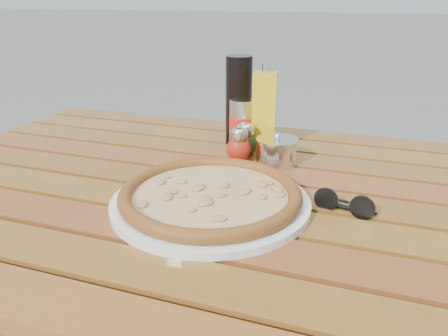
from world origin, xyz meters
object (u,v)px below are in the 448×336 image
(pizza, at_px, (210,194))
(dark_bottle, at_px, (239,100))
(pepper_shaker, at_px, (239,145))
(parmesan_tin, at_px, (277,151))
(oregano_shaker, at_px, (246,140))
(olive_oil_cruet, at_px, (265,111))
(table, at_px, (221,219))
(soda_can, at_px, (243,123))
(sunglasses, at_px, (344,204))
(plate, at_px, (211,202))

(pizza, height_order, dark_bottle, dark_bottle)
(pepper_shaker, distance_m, parmesan_tin, 0.09)
(oregano_shaker, bearing_deg, olive_oil_cruet, 61.53)
(pepper_shaker, height_order, oregano_shaker, same)
(parmesan_tin, bearing_deg, table, -116.65)
(olive_oil_cruet, bearing_deg, parmesan_tin, -58.73)
(pepper_shaker, relative_size, parmesan_tin, 0.77)
(dark_bottle, bearing_deg, soda_can, -52.21)
(table, bearing_deg, olive_oil_cruet, 83.88)
(dark_bottle, relative_size, sunglasses, 1.98)
(pepper_shaker, distance_m, oregano_shaker, 0.04)
(plate, height_order, oregano_shaker, oregano_shaker)
(plate, xyz_separation_m, oregano_shaker, (-0.02, 0.28, 0.03))
(parmesan_tin, bearing_deg, oregano_shaker, 159.64)
(soda_can, distance_m, olive_oil_cruet, 0.07)
(plate, relative_size, sunglasses, 3.23)
(plate, relative_size, dark_bottle, 1.64)
(dark_bottle, height_order, olive_oil_cruet, dark_bottle)
(plate, distance_m, pepper_shaker, 0.24)
(pizza, height_order, parmesan_tin, parmesan_tin)
(plate, distance_m, pizza, 0.02)
(sunglasses, bearing_deg, plate, -155.31)
(plate, xyz_separation_m, sunglasses, (0.23, 0.05, 0.01))
(table, height_order, pepper_shaker, pepper_shaker)
(oregano_shaker, distance_m, sunglasses, 0.34)
(table, xyz_separation_m, dark_bottle, (-0.05, 0.28, 0.19))
(oregano_shaker, height_order, dark_bottle, dark_bottle)
(pizza, bearing_deg, olive_oil_cruet, 87.79)
(pizza, distance_m, olive_oil_cruet, 0.34)
(soda_can, height_order, sunglasses, soda_can)
(pizza, distance_m, sunglasses, 0.24)
(olive_oil_cruet, bearing_deg, sunglasses, -52.12)
(table, relative_size, sunglasses, 12.58)
(table, distance_m, dark_bottle, 0.34)
(olive_oil_cruet, bearing_deg, oregano_shaker, -118.47)
(pepper_shaker, bearing_deg, sunglasses, -35.77)
(pepper_shaker, bearing_deg, olive_oil_cruet, 71.25)
(pepper_shaker, relative_size, sunglasses, 0.74)
(plate, distance_m, olive_oil_cruet, 0.35)
(oregano_shaker, bearing_deg, parmesan_tin, -20.36)
(pepper_shaker, bearing_deg, pizza, -84.96)
(olive_oil_cruet, distance_m, sunglasses, 0.36)
(pepper_shaker, bearing_deg, oregano_shaker, 85.49)
(plate, bearing_deg, sunglasses, 13.14)
(olive_oil_cruet, xyz_separation_m, parmesan_tin, (0.05, -0.09, -0.07))
(pizza, relative_size, oregano_shaker, 4.35)
(sunglasses, bearing_deg, dark_bottle, 144.73)
(pepper_shaker, distance_m, dark_bottle, 0.16)
(pepper_shaker, bearing_deg, soda_can, 102.62)
(pizza, bearing_deg, table, 98.14)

